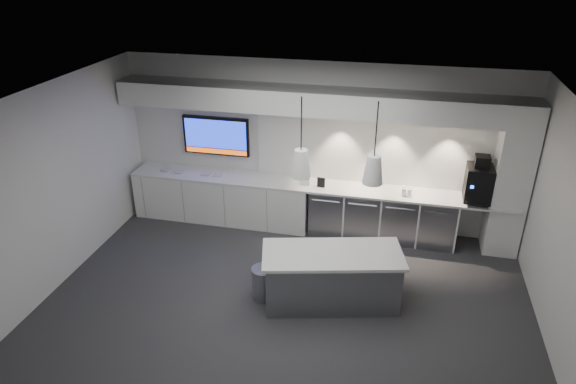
% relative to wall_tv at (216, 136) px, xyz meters
% --- Properties ---
extents(floor, '(7.00, 7.00, 0.00)m').
position_rel_wall_tv_xyz_m(floor, '(1.90, -2.45, -1.56)').
color(floor, '#313134').
rests_on(floor, ground).
extents(ceiling, '(7.00, 7.00, 0.00)m').
position_rel_wall_tv_xyz_m(ceiling, '(1.90, -2.45, 1.44)').
color(ceiling, black).
rests_on(ceiling, wall_back).
extents(wall_back, '(7.00, 0.00, 7.00)m').
position_rel_wall_tv_xyz_m(wall_back, '(1.90, 0.05, -0.06)').
color(wall_back, silver).
rests_on(wall_back, floor).
extents(wall_front, '(7.00, 0.00, 7.00)m').
position_rel_wall_tv_xyz_m(wall_front, '(1.90, -4.95, -0.06)').
color(wall_front, silver).
rests_on(wall_front, floor).
extents(wall_left, '(0.00, 7.00, 7.00)m').
position_rel_wall_tv_xyz_m(wall_left, '(-1.60, -2.45, -0.06)').
color(wall_left, silver).
rests_on(wall_left, floor).
extents(wall_right, '(0.00, 7.00, 7.00)m').
position_rel_wall_tv_xyz_m(wall_right, '(5.40, -2.45, -0.06)').
color(wall_right, silver).
rests_on(wall_right, floor).
extents(back_counter, '(6.80, 0.65, 0.04)m').
position_rel_wall_tv_xyz_m(back_counter, '(1.90, -0.27, -0.68)').
color(back_counter, white).
rests_on(back_counter, left_base_cabinets).
extents(left_base_cabinets, '(3.30, 0.63, 0.86)m').
position_rel_wall_tv_xyz_m(left_base_cabinets, '(0.15, -0.27, -1.13)').
color(left_base_cabinets, white).
rests_on(left_base_cabinets, floor).
extents(fridge_unit_a, '(0.60, 0.61, 0.85)m').
position_rel_wall_tv_xyz_m(fridge_unit_a, '(2.15, -0.27, -1.13)').
color(fridge_unit_a, gray).
rests_on(fridge_unit_a, floor).
extents(fridge_unit_b, '(0.60, 0.61, 0.85)m').
position_rel_wall_tv_xyz_m(fridge_unit_b, '(2.78, -0.27, -1.13)').
color(fridge_unit_b, gray).
rests_on(fridge_unit_b, floor).
extents(fridge_unit_c, '(0.60, 0.61, 0.85)m').
position_rel_wall_tv_xyz_m(fridge_unit_c, '(3.41, -0.27, -1.13)').
color(fridge_unit_c, gray).
rests_on(fridge_unit_c, floor).
extents(fridge_unit_d, '(0.60, 0.61, 0.85)m').
position_rel_wall_tv_xyz_m(fridge_unit_d, '(4.04, -0.27, -1.13)').
color(fridge_unit_d, gray).
rests_on(fridge_unit_d, floor).
extents(backsplash, '(4.60, 0.03, 1.30)m').
position_rel_wall_tv_xyz_m(backsplash, '(3.10, 0.03, -0.01)').
color(backsplash, white).
rests_on(backsplash, wall_back).
extents(soffit, '(6.90, 0.60, 0.40)m').
position_rel_wall_tv_xyz_m(soffit, '(1.90, -0.25, 0.84)').
color(soffit, white).
rests_on(soffit, wall_back).
extents(column, '(0.55, 0.55, 2.60)m').
position_rel_wall_tv_xyz_m(column, '(5.10, -0.25, -0.26)').
color(column, white).
rests_on(column, floor).
extents(wall_tv, '(1.25, 0.07, 0.72)m').
position_rel_wall_tv_xyz_m(wall_tv, '(0.00, 0.00, 0.00)').
color(wall_tv, black).
rests_on(wall_tv, wall_back).
extents(island, '(2.11, 1.29, 0.83)m').
position_rel_wall_tv_xyz_m(island, '(2.52, -2.31, -1.14)').
color(island, gray).
rests_on(island, floor).
extents(bin, '(0.40, 0.40, 0.50)m').
position_rel_wall_tv_xyz_m(bin, '(1.54, -2.43, -1.31)').
color(bin, gray).
rests_on(bin, floor).
extents(coffee_machine, '(0.44, 0.61, 0.77)m').
position_rel_wall_tv_xyz_m(coffee_machine, '(4.62, -0.25, -0.34)').
color(coffee_machine, black).
rests_on(coffee_machine, back_counter).
extents(sign_black, '(0.14, 0.04, 0.18)m').
position_rel_wall_tv_xyz_m(sign_black, '(2.03, -0.36, -0.57)').
color(sign_black, black).
rests_on(sign_black, back_counter).
extents(sign_white, '(0.18, 0.03, 0.14)m').
position_rel_wall_tv_xyz_m(sign_white, '(1.73, -0.34, -0.59)').
color(sign_white, white).
rests_on(sign_white, back_counter).
extents(cup_cluster, '(0.17, 0.17, 0.14)m').
position_rel_wall_tv_xyz_m(cup_cluster, '(3.49, -0.35, -0.59)').
color(cup_cluster, white).
rests_on(cup_cluster, back_counter).
extents(tray_a, '(0.18, 0.18, 0.02)m').
position_rel_wall_tv_xyz_m(tray_a, '(-0.93, -0.29, -0.65)').
color(tray_a, '#BCBCBC').
rests_on(tray_a, back_counter).
extents(tray_b, '(0.17, 0.17, 0.02)m').
position_rel_wall_tv_xyz_m(tray_b, '(-0.65, -0.32, -0.65)').
color(tray_b, '#BCBCBC').
rests_on(tray_b, back_counter).
extents(tray_c, '(0.17, 0.17, 0.02)m').
position_rel_wall_tv_xyz_m(tray_c, '(-0.14, -0.28, -0.65)').
color(tray_c, '#BCBCBC').
rests_on(tray_c, back_counter).
extents(tray_d, '(0.19, 0.19, 0.02)m').
position_rel_wall_tv_xyz_m(tray_d, '(0.09, -0.29, -0.65)').
color(tray_d, '#BCBCBC').
rests_on(tray_d, back_counter).
extents(pendant_left, '(0.26, 0.26, 1.08)m').
position_rel_wall_tv_xyz_m(pendant_left, '(2.06, -2.31, 0.59)').
color(pendant_left, white).
rests_on(pendant_left, ceiling).
extents(pendant_right, '(0.26, 0.26, 1.08)m').
position_rel_wall_tv_xyz_m(pendant_right, '(2.99, -2.31, 0.59)').
color(pendant_right, white).
rests_on(pendant_right, ceiling).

